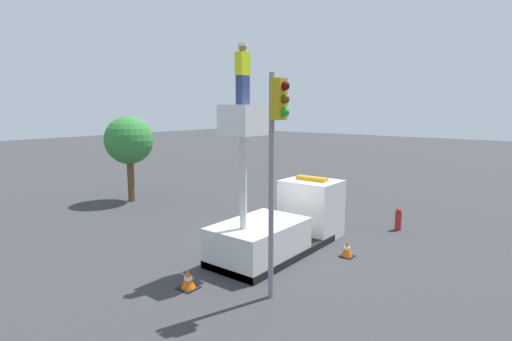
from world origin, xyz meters
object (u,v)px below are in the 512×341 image
object	(u,v)px
bucket_truck	(283,222)
traffic_cone_curbside	(347,249)
tree_left_bg	(129,141)
worker	(243,74)
traffic_light_pole	(276,143)
traffic_cone_rear	(188,280)
fire_hydrant	(398,219)

from	to	relation	value
bucket_truck	traffic_cone_curbside	size ratio (longest dim) A/B	10.33
tree_left_bg	worker	bearing A→B (deg)	-107.20
worker	traffic_light_pole	distance (m)	2.87
traffic_cone_rear	traffic_cone_curbside	size ratio (longest dim) A/B	0.97
bucket_truck	tree_left_bg	bearing A→B (deg)	83.90
worker	fire_hydrant	xyz separation A→B (m)	(6.97, -2.46, -5.49)
bucket_truck	traffic_cone_rear	size ratio (longest dim) A/B	10.60
traffic_cone_rear	traffic_cone_curbside	distance (m)	5.50
worker	tree_left_bg	size ratio (longest dim) A/B	0.38
bucket_truck	traffic_light_pole	world-z (taller)	traffic_light_pole
worker	traffic_cone_rear	world-z (taller)	worker
bucket_truck	traffic_light_pole	xyz separation A→B (m)	(-3.20, -1.95, 3.12)
traffic_light_pole	traffic_cone_curbside	xyz separation A→B (m)	(3.94, -0.19, -3.84)
bucket_truck	fire_hydrant	world-z (taller)	bucket_truck
traffic_light_pole	traffic_cone_rear	size ratio (longest dim) A/B	10.60
traffic_light_pole	tree_left_bg	size ratio (longest dim) A/B	1.28
traffic_light_pole	fire_hydrant	size ratio (longest dim) A/B	6.33
bucket_truck	traffic_light_pole	bearing A→B (deg)	-148.69
worker	traffic_cone_curbside	bearing A→B (deg)	-36.43
tree_left_bg	traffic_cone_curbside	bearing A→B (deg)	-91.79
bucket_truck	tree_left_bg	world-z (taller)	bucket_truck
traffic_cone_rear	traffic_cone_curbside	bearing A→B (deg)	-26.11
traffic_light_pole	tree_left_bg	bearing A→B (deg)	70.96
fire_hydrant	traffic_cone_curbside	distance (m)	4.09
fire_hydrant	traffic_cone_rear	bearing A→B (deg)	163.03
traffic_cone_rear	tree_left_bg	size ratio (longest dim) A/B	0.12
worker	traffic_light_pole	bearing A→B (deg)	-118.32
worker	tree_left_bg	world-z (taller)	worker
fire_hydrant	traffic_cone_curbside	xyz separation A→B (m)	(-4.08, 0.33, -0.18)
worker	tree_left_bg	distance (m)	11.43
traffic_cone_curbside	traffic_cone_rear	bearing A→B (deg)	153.89
traffic_light_pole	traffic_cone_rear	distance (m)	4.56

